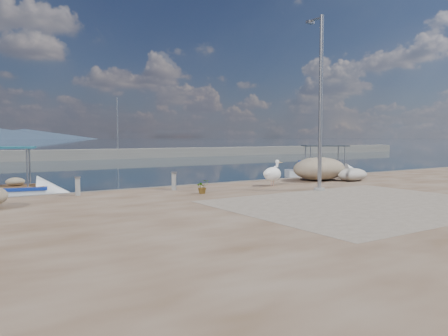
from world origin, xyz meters
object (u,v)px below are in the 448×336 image
(lamp_post, at_px, (320,109))
(pelican, at_px, (273,174))
(boat_right, at_px, (324,174))
(bollard_near, at_px, (174,180))

(lamp_post, bearing_deg, pelican, 102.56)
(boat_right, bearing_deg, lamp_post, -107.72)
(bollard_near, bearing_deg, pelican, -12.38)
(pelican, distance_m, lamp_post, 3.64)
(boat_right, distance_m, pelican, 10.62)
(boat_right, relative_size, lamp_post, 0.76)
(pelican, xyz_separation_m, bollard_near, (-4.40, 0.97, -0.13))
(pelican, bearing_deg, bollard_near, 159.06)
(boat_right, bearing_deg, bollard_near, -131.69)
(lamp_post, relative_size, bollard_near, 9.22)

